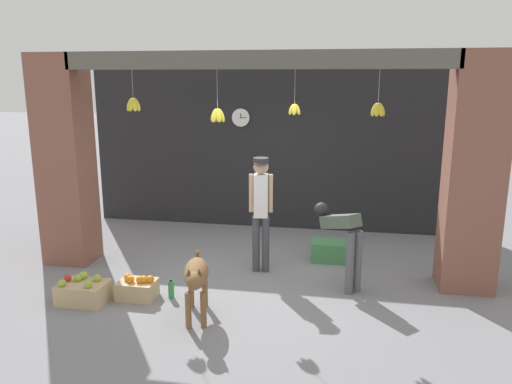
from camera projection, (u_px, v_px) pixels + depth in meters
ground_plane at (251, 280)px, 7.05m from camera, size 60.00×60.00×0.00m
shop_back_wall at (278, 145)px, 9.23m from camera, size 7.09×0.12×3.14m
shop_pillar_left at (65, 161)px, 7.48m from camera, size 0.70×0.60×3.14m
shop_pillar_right at (474, 174)px, 6.48m from camera, size 0.70×0.60×3.14m
storefront_awning at (252, 63)px, 6.49m from camera, size 5.19×0.29×0.95m
dog at (196, 277)px, 5.82m from camera, size 0.45×1.02×0.77m
shopkeeper at (261, 205)px, 7.15m from camera, size 0.34×0.29×1.70m
worker_stooping at (342, 235)px, 6.68m from camera, size 0.67×0.70×1.09m
fruit_crate_oranges at (137, 288)px, 6.45m from camera, size 0.48×0.35×0.33m
fruit_crate_apples at (83, 291)px, 6.34m from camera, size 0.60×0.42×0.35m
produce_box_green at (329, 251)px, 7.79m from camera, size 0.52×0.39×0.30m
water_bottle at (171, 289)px, 6.46m from camera, size 0.08×0.08×0.26m
wall_clock at (241, 118)px, 9.16m from camera, size 0.35×0.03×0.35m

